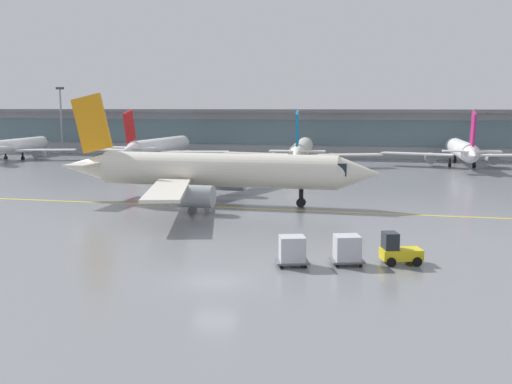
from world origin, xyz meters
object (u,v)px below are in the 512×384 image
gate_airplane_2 (302,150)px  cargo_dolly_trailing (292,250)px  apron_light_mast_0 (61,118)px  gate_airplane_1 (160,147)px  taxiing_regional_jet (214,171)px  cargo_dolly_lead (347,249)px  gate_airplane_3 (461,150)px  gate_airplane_0 (17,146)px  baggage_tug (398,250)px

gate_airplane_2 → cargo_dolly_trailing: size_ratio=11.78×
gate_airplane_2 → apron_light_mast_0: apron_light_mast_0 is taller
gate_airplane_2 → cargo_dolly_trailing: 66.01m
gate_airplane_1 → gate_airplane_2: 26.50m
gate_airplane_1 → taxiing_regional_jet: (23.36, -43.91, 0.60)m
gate_airplane_1 → cargo_dolly_lead: size_ratio=11.77×
gate_airplane_3 → cargo_dolly_trailing: size_ratio=11.76×
gate_airplane_3 → taxiing_regional_jet: bearing=146.4°
gate_airplane_1 → cargo_dolly_lead: (38.94, -66.16, -1.84)m
gate_airplane_0 → apron_light_mast_0: bearing=-12.5°
taxiing_regional_jet → apron_light_mast_0: size_ratio=2.47×
cargo_dolly_trailing → apron_light_mast_0: 102.62m
gate_airplane_1 → gate_airplane_0: bearing=92.4°
cargo_dolly_trailing → apron_light_mast_0: (-62.97, 80.75, 6.74)m
cargo_dolly_trailing → cargo_dolly_lead: bearing=-0.0°
cargo_dolly_lead → apron_light_mast_0: bearing=113.0°
cargo_dolly_trailing → taxiing_regional_jet: bearing=100.7°
cargo_dolly_lead → cargo_dolly_trailing: (-3.43, -1.04, 0.00)m
gate_airplane_2 → apron_light_mast_0: bearing=69.2°
gate_airplane_0 → baggage_tug: bearing=-136.1°
cargo_dolly_trailing → gate_airplane_0: bearing=117.0°
taxiing_regional_jet → apron_light_mast_0: bearing=132.2°
cargo_dolly_trailing → apron_light_mast_0: size_ratio=0.17×
apron_light_mast_0 → gate_airplane_1: bearing=-26.3°
baggage_tug → gate_airplane_0: bearing=120.7°
cargo_dolly_trailing → baggage_tug: bearing=-0.0°
gate_airplane_1 → gate_airplane_2: (26.44, -1.84, 0.00)m
gate_airplane_0 → cargo_dolly_lead: bearing=-137.8°
gate_airplane_2 → baggage_tug: (15.72, -63.35, -2.00)m
apron_light_mast_0 → cargo_dolly_trailing: bearing=-52.1°
gate_airplane_2 → baggage_tug: size_ratio=10.07×
gate_airplane_0 → taxiing_regional_jet: (52.88, -44.35, 0.88)m
baggage_tug → cargo_dolly_lead: baggage_tug is taller
gate_airplane_1 → baggage_tug: bearing=-143.9°
baggage_tug → cargo_dolly_lead: (-3.22, -0.97, 0.16)m
cargo_dolly_trailing → apron_light_mast_0: bearing=111.1°
gate_airplane_1 → baggage_tug: size_ratio=10.06×
apron_light_mast_0 → cargo_dolly_lead: bearing=-50.2°
baggage_tug → gate_airplane_1: bearing=106.1°
cargo_dolly_lead → cargo_dolly_trailing: same height
gate_airplane_0 → cargo_dolly_trailing: size_ratio=10.62×
gate_airplane_2 → taxiing_regional_jet: (-3.07, -42.07, 0.60)m
gate_airplane_1 → cargo_dolly_trailing: bearing=-148.9°
gate_airplane_2 → taxiing_regional_jet: taxiing_regional_jet is taller
gate_airplane_0 → gate_airplane_2: gate_airplane_2 is taller
baggage_tug → apron_light_mast_0: apron_light_mast_0 is taller
cargo_dolly_lead → gate_airplane_0: bearing=119.0°
gate_airplane_0 → gate_airplane_3: bearing=-91.3°
gate_airplane_1 → gate_airplane_2: same height
gate_airplane_0 → apron_light_mast_0: size_ratio=1.85×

